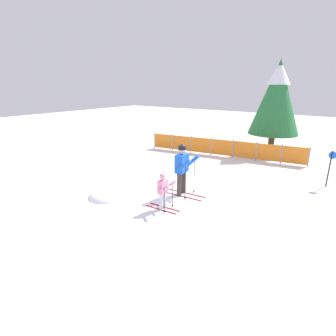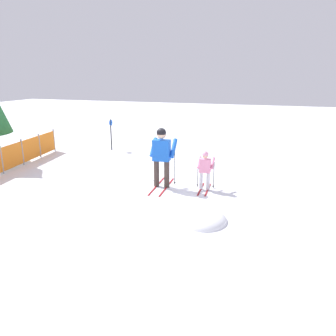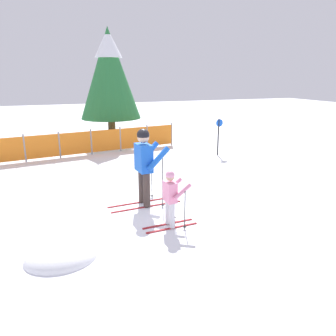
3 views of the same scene
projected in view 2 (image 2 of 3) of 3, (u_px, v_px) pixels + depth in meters
name	position (u px, v px, depth m)	size (l,w,h in m)	color
ground_plane	(153.00, 187.00, 10.11)	(60.00, 60.00, 0.00)	white
skier_adult	(162.00, 152.00, 9.87)	(1.75, 0.80, 1.83)	maroon
skier_child	(205.00, 167.00, 9.72)	(1.13, 0.56, 1.19)	maroon
trail_marker	(111.00, 131.00, 14.87)	(0.28, 0.05, 1.41)	black
snow_mound	(205.00, 221.00, 7.77)	(1.21, 1.03, 0.48)	white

